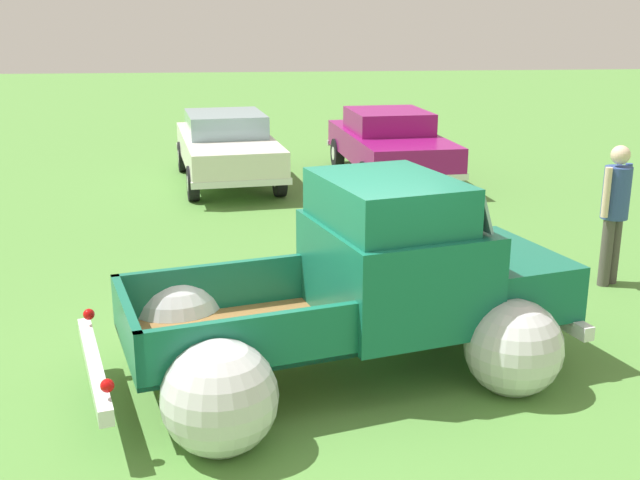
{
  "coord_description": "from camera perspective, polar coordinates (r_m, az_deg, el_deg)",
  "views": [
    {
      "loc": [
        -0.83,
        -6.93,
        3.42
      ],
      "look_at": [
        0.0,
        1.25,
        1.0
      ],
      "focal_mm": 43.69,
      "sensor_mm": 36.0,
      "label": 1
    }
  ],
  "objects": [
    {
      "name": "show_car_1",
      "position": [
        16.58,
        5.11,
        7.17
      ],
      "size": [
        2.2,
        4.55,
        1.43
      ],
      "rotation": [
        0.0,
        0.0,
        -1.49
      ],
      "color": "black",
      "rests_on": "ground"
    },
    {
      "name": "spectator_0",
      "position": [
        10.57,
        20.8,
        2.36
      ],
      "size": [
        0.5,
        0.47,
        1.82
      ],
      "rotation": [
        0.0,
        0.0,
        5.26
      ],
      "color": "#4C4742",
      "rests_on": "ground"
    },
    {
      "name": "ground_plane",
      "position": [
        7.77,
        0.94,
        -9.72
      ],
      "size": [
        80.0,
        80.0,
        0.0
      ],
      "primitive_type": "plane",
      "color": "#548C3D"
    },
    {
      "name": "vintage_pickup_truck",
      "position": [
        7.61,
        3.69,
        -4.12
      ],
      "size": [
        4.96,
        3.64,
        1.96
      ],
      "rotation": [
        0.0,
        0.0,
        0.26
      ],
      "color": "black",
      "rests_on": "ground"
    },
    {
      "name": "show_car_0",
      "position": [
        16.23,
        -6.84,
        6.92
      ],
      "size": [
        2.4,
        4.72,
        1.43
      ],
      "rotation": [
        0.0,
        0.0,
        -1.44
      ],
      "color": "black",
      "rests_on": "ground"
    }
  ]
}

